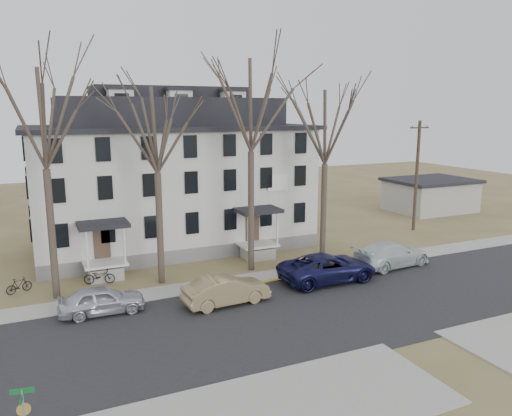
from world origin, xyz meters
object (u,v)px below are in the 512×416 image
tree_mid_left (156,124)px  utility_pole_far (417,175)px  car_silver (102,301)px  street_sign (24,413)px  boarding_house (172,177)px  tree_center (251,98)px  car_white (391,255)px  car_navy (328,268)px  bicycle_left (99,277)px  tree_far_left (42,111)px  tree_mid_right (326,122)px  bicycle_right (19,286)px  car_tan (226,291)px

tree_mid_left → utility_pole_far: bearing=10.1°
car_silver → street_sign: size_ratio=1.80×
boarding_house → tree_center: tree_center is taller
tree_mid_left → car_white: (14.83, -3.32, -8.78)m
boarding_house → car_navy: size_ratio=3.39×
car_navy → bicycle_left: size_ratio=3.35×
tree_far_left → car_silver: bearing=-59.7°
tree_mid_right → boarding_house: bearing=136.2°
car_silver → car_white: size_ratio=0.76×
bicycle_left → bicycle_right: bicycle_left is taller
boarding_house → car_tan: bearing=-92.9°
bicycle_left → car_tan: bearing=-122.2°
car_navy → bicycle_left: car_navy is taller
tree_far_left → tree_center: tree_center is taller
utility_pole_far → bicycle_left: 27.53m
car_navy → tree_far_left: bearing=75.3°
tree_mid_left → utility_pole_far: 24.33m
boarding_house → bicycle_right: 13.66m
car_navy → street_sign: 19.57m
bicycle_left → tree_far_left: bearing=130.6°
tree_center → bicycle_left: tree_center is taller
boarding_house → car_white: boarding_house is taller
tree_mid_left → boarding_house: bearing=69.8°
tree_center → car_tan: bearing=-126.8°
tree_far_left → tree_center: bearing=0.0°
car_navy → car_white: 5.55m
boarding_house → tree_mid_left: 9.66m
utility_pole_far → car_tan: size_ratio=2.00×
utility_pole_far → street_sign: 36.11m
tree_mid_left → car_navy: bearing=-23.5°
tree_center → bicycle_left: (-9.51, 1.24, -10.60)m
tree_mid_right → car_tan: tree_mid_right is taller
car_tan → bicycle_right: car_tan is taller
car_tan → bicycle_right: (-10.25, 6.49, -0.33)m
tree_far_left → bicycle_left: bearing=26.3°
car_tan → street_sign: 13.41m
tree_center → bicycle_right: size_ratio=9.79×
tree_center → tree_mid_right: 5.70m
boarding_house → utility_pole_far: 20.88m
tree_far_left → tree_mid_left: tree_far_left is taller
tree_far_left → tree_center: 12.02m
tree_mid_right → bicycle_right: 21.52m
car_navy → bicycle_right: size_ratio=4.09×
boarding_house → car_tan: (-0.67, -13.07, -4.60)m
car_navy → bicycle_right: (-17.25, 5.64, -0.40)m
tree_far_left → tree_mid_left: bearing=0.0°
boarding_house → street_sign: size_ratio=8.64×
tree_far_left → street_sign: size_ratio=5.70×
tree_mid_right → utility_pole_far: size_ratio=1.34×
utility_pole_far → bicycle_right: 31.84m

